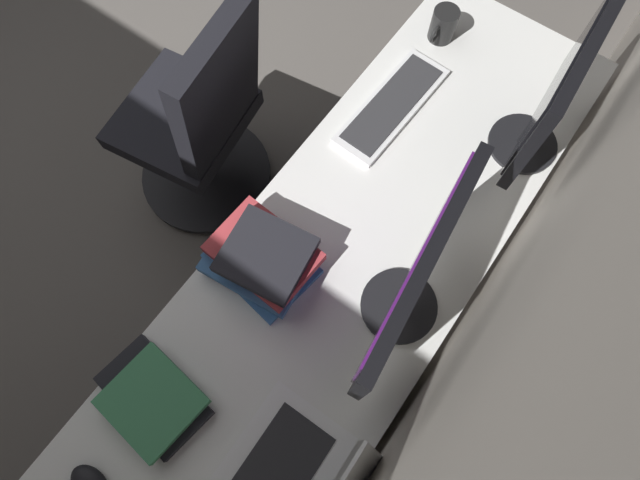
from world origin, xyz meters
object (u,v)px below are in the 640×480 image
monitor_primary (414,280)px  coffee_mug (443,25)px  keyboard_main (392,105)px  book_stack_near (262,259)px  book_stack_far (153,399)px  office_chair (200,128)px  drawer_pedestal (311,354)px  monitor_secondary (558,91)px

monitor_primary → coffee_mug: (-0.82, -0.37, -0.19)m
keyboard_main → coffee_mug: bearing=-176.1°
monitor_primary → book_stack_near: size_ratio=1.84×
book_stack_far → office_chair: (-0.75, -0.58, -0.30)m
book_stack_far → office_chair: bearing=-142.3°
drawer_pedestal → coffee_mug: bearing=-167.6°
monitor_primary → office_chair: size_ratio=0.55×
book_stack_near → monitor_primary: bearing=108.5°
office_chair → book_stack_near: bearing=60.9°
book_stack_near → book_stack_far: size_ratio=1.01×
monitor_primary → coffee_mug: bearing=-155.7°
book_stack_near → book_stack_far: book_stack_near is taller
monitor_primary → office_chair: 1.09m
monitor_secondary → office_chair: size_ratio=0.48×
drawer_pedestal → keyboard_main: (-0.70, -0.20, 0.39)m
monitor_secondary → office_chair: bearing=-67.0°
keyboard_main → office_chair: 0.72m
drawer_pedestal → monitor_primary: bearing=142.8°
coffee_mug → office_chair: size_ratio=0.12×
keyboard_main → book_stack_far: book_stack_far is taller
keyboard_main → book_stack_near: 0.62m
keyboard_main → book_stack_far: 1.05m
monitor_primary → coffee_mug: monitor_primary is taller
office_chair → book_stack_far: bearing=37.7°
monitor_secondary → book_stack_far: 1.24m
book_stack_far → monitor_secondary: bearing=161.7°
monitor_primary → office_chair: bearing=-102.6°
monitor_secondary → book_stack_far: size_ratio=1.60×
drawer_pedestal → office_chair: 0.89m
book_stack_near → office_chair: office_chair is taller
drawer_pedestal → coffee_mug: 1.12m
book_stack_near → book_stack_far: 0.43m
book_stack_far → office_chair: office_chair is taller
coffee_mug → keyboard_main: bearing=3.9°
keyboard_main → coffee_mug: size_ratio=3.52×
book_stack_far → coffee_mug: bearing=-179.3°
keyboard_main → coffee_mug: (-0.31, -0.02, 0.04)m
office_chair → coffee_mug: bearing=137.1°
keyboard_main → office_chair: office_chair is taller
coffee_mug → office_chair: office_chair is taller
keyboard_main → book_stack_far: (1.05, -0.01, 0.01)m
drawer_pedestal → keyboard_main: 0.82m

